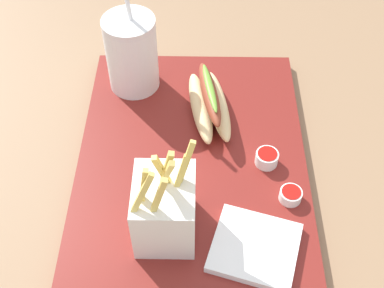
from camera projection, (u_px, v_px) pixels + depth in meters
name	position (u px, v px, depth m)	size (l,w,h in m)	color
ground_plane	(192.00, 168.00, 0.80)	(2.40, 2.40, 0.02)	#8C6B4C
food_tray	(192.00, 161.00, 0.78)	(0.48, 0.35, 0.02)	maroon
soda_cup	(132.00, 53.00, 0.83)	(0.09, 0.09, 0.23)	white
fries_basket	(165.00, 208.00, 0.65)	(0.09, 0.08, 0.17)	white
hot_dog_1	(209.00, 103.00, 0.82)	(0.17, 0.08, 0.06)	#E5C689
ketchup_cup_1	(291.00, 195.00, 0.72)	(0.03, 0.03, 0.02)	white
ketchup_cup_2	(267.00, 158.00, 0.76)	(0.03, 0.03, 0.02)	white
napkin_stack	(255.00, 248.00, 0.67)	(0.10, 0.11, 0.01)	white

